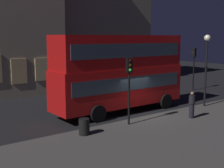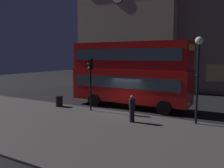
# 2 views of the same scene
# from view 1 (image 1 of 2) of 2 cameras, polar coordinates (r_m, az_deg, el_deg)

# --- Properties ---
(ground_plane) EXTENTS (80.00, 80.00, 0.00)m
(ground_plane) POSITION_cam_1_polar(r_m,az_deg,el_deg) (20.77, 4.70, -5.85)
(ground_plane) COLOR black
(sidewalk_slab) EXTENTS (44.00, 9.56, 0.12)m
(sidewalk_slab) POSITION_cam_1_polar(r_m,az_deg,el_deg) (17.20, 17.16, -9.11)
(sidewalk_slab) COLOR #423F3D
(sidewalk_slab) RESTS_ON ground
(building_plain_facade) EXTENTS (15.48, 8.20, 15.46)m
(building_plain_facade) POSITION_cam_1_polar(r_m,az_deg,el_deg) (36.40, -6.31, 12.65)
(building_plain_facade) COLOR gray
(building_plain_facade) RESTS_ON ground
(double_decker_bus) EXTENTS (10.02, 2.83, 5.35)m
(double_decker_bus) POSITION_cam_1_polar(r_m,az_deg,el_deg) (21.14, 1.46, 2.69)
(double_decker_bus) COLOR #B20F0F
(double_decker_bus) RESTS_ON ground
(traffic_light_near_kerb) EXTENTS (0.38, 0.39, 3.93)m
(traffic_light_near_kerb) POSITION_cam_1_polar(r_m,az_deg,el_deg) (17.66, 3.23, 1.33)
(traffic_light_near_kerb) COLOR black
(traffic_light_near_kerb) RESTS_ON sidewalk_slab
(traffic_light_far_side) EXTENTS (0.36, 0.39, 4.16)m
(traffic_light_far_side) POSITION_cam_1_polar(r_m,az_deg,el_deg) (31.07, 15.01, 4.32)
(traffic_light_far_side) COLOR black
(traffic_light_far_side) RESTS_ON ground
(street_lamp) EXTENTS (0.47, 0.47, 5.27)m
(street_lamp) POSITION_cam_1_polar(r_m,az_deg,el_deg) (23.45, 17.20, 5.12)
(street_lamp) COLOR black
(street_lamp) RESTS_ON sidewalk_slab
(pedestrian) EXTENTS (0.40, 0.40, 1.70)m
(pedestrian) POSITION_cam_1_polar(r_m,az_deg,el_deg) (20.03, 14.65, -3.77)
(pedestrian) COLOR black
(pedestrian) RESTS_ON sidewalk_slab
(litter_bin) EXTENTS (0.57, 0.57, 0.86)m
(litter_bin) POSITION_cam_1_polar(r_m,az_deg,el_deg) (16.31, -5.20, -7.93)
(litter_bin) COLOR black
(litter_bin) RESTS_ON sidewalk_slab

